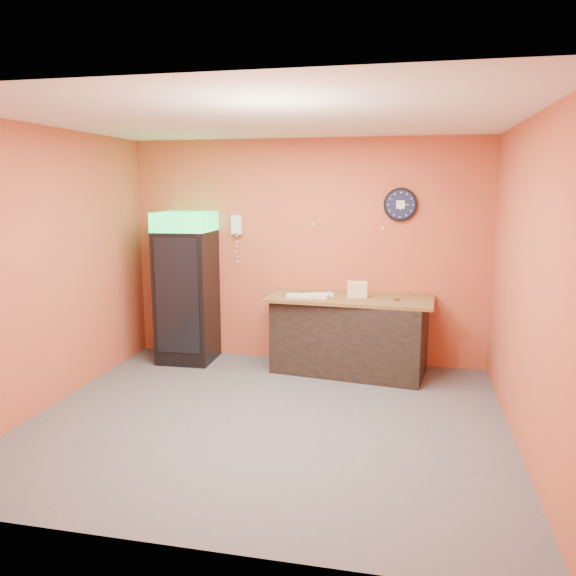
# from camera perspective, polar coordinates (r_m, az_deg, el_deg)

# --- Properties ---
(floor) EXTENTS (4.50, 4.50, 0.00)m
(floor) POSITION_cam_1_polar(r_m,az_deg,el_deg) (5.55, -2.12, -13.21)
(floor) COLOR #47474C
(floor) RESTS_ON ground
(back_wall) EXTENTS (4.50, 0.02, 2.80)m
(back_wall) POSITION_cam_1_polar(r_m,az_deg,el_deg) (7.09, 1.79, 3.69)
(back_wall) COLOR #BA4C34
(back_wall) RESTS_ON floor
(left_wall) EXTENTS (0.02, 4.00, 2.80)m
(left_wall) POSITION_cam_1_polar(r_m,az_deg,el_deg) (6.11, -23.13, 1.82)
(left_wall) COLOR #BA4C34
(left_wall) RESTS_ON floor
(right_wall) EXTENTS (0.02, 4.00, 2.80)m
(right_wall) POSITION_cam_1_polar(r_m,az_deg,el_deg) (5.09, 23.11, 0.30)
(right_wall) COLOR #BA4C34
(right_wall) RESTS_ON floor
(ceiling) EXTENTS (4.50, 4.00, 0.02)m
(ceiling) POSITION_cam_1_polar(r_m,az_deg,el_deg) (5.13, -2.34, 16.87)
(ceiling) COLOR white
(ceiling) RESTS_ON back_wall
(beverage_cooler) EXTENTS (0.68, 0.70, 1.90)m
(beverage_cooler) POSITION_cam_1_polar(r_m,az_deg,el_deg) (7.20, -10.37, -0.17)
(beverage_cooler) COLOR black
(beverage_cooler) RESTS_ON floor
(prep_counter) EXTENTS (1.86, 1.02, 0.88)m
(prep_counter) POSITION_cam_1_polar(r_m,az_deg,el_deg) (6.80, 6.25, -4.87)
(prep_counter) COLOR black
(prep_counter) RESTS_ON floor
(wall_clock) EXTENTS (0.40, 0.06, 0.40)m
(wall_clock) POSITION_cam_1_polar(r_m,az_deg,el_deg) (6.91, 11.36, 8.31)
(wall_clock) COLOR black
(wall_clock) RESTS_ON back_wall
(wall_phone) EXTENTS (0.13, 0.11, 0.24)m
(wall_phone) POSITION_cam_1_polar(r_m,az_deg,el_deg) (7.22, -5.24, 6.39)
(wall_phone) COLOR white
(wall_phone) RESTS_ON back_wall
(butcher_paper) EXTENTS (1.98, 0.96, 0.04)m
(butcher_paper) POSITION_cam_1_polar(r_m,az_deg,el_deg) (6.70, 6.33, -1.05)
(butcher_paper) COLOR brown
(butcher_paper) RESTS_ON prep_counter
(sub_roll_stack) EXTENTS (0.24, 0.12, 0.19)m
(sub_roll_stack) POSITION_cam_1_polar(r_m,az_deg,el_deg) (6.63, 7.04, -0.15)
(sub_roll_stack) COLOR beige
(sub_roll_stack) RESTS_ON butcher_paper
(wrapped_sandwich_left) EXTENTS (0.31, 0.13, 0.04)m
(wrapped_sandwich_left) POSITION_cam_1_polar(r_m,az_deg,el_deg) (6.59, 1.25, -0.80)
(wrapped_sandwich_left) COLOR silver
(wrapped_sandwich_left) RESTS_ON butcher_paper
(wrapped_sandwich_mid) EXTENTS (0.32, 0.16, 0.04)m
(wrapped_sandwich_mid) POSITION_cam_1_polar(r_m,az_deg,el_deg) (6.59, 2.81, -0.82)
(wrapped_sandwich_mid) COLOR silver
(wrapped_sandwich_mid) RESTS_ON butcher_paper
(wrapped_sandwich_right) EXTENTS (0.26, 0.16, 0.04)m
(wrapped_sandwich_right) POSITION_cam_1_polar(r_m,az_deg,el_deg) (6.71, 3.58, -0.67)
(wrapped_sandwich_right) COLOR silver
(wrapped_sandwich_right) RESTS_ON butcher_paper
(kitchen_tool) EXTENTS (0.06, 0.06, 0.06)m
(kitchen_tool) POSITION_cam_1_polar(r_m,az_deg,el_deg) (6.72, 4.29, -0.54)
(kitchen_tool) COLOR silver
(kitchen_tool) RESTS_ON butcher_paper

